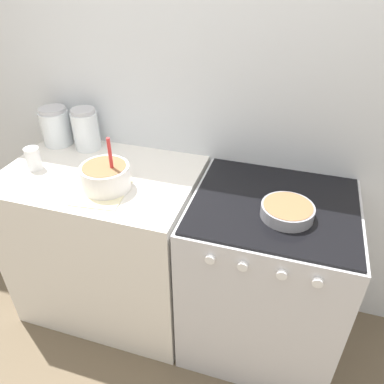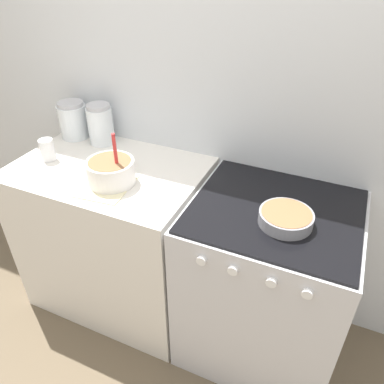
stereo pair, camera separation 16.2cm
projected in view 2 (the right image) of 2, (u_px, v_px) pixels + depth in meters
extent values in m
plane|color=brown|center=(169.00, 363.00, 1.99)|extent=(12.00, 12.00, 0.00)
cube|color=silver|center=(223.00, 105.00, 1.84)|extent=(4.93, 0.05, 2.40)
cube|color=silver|center=(117.00, 236.00, 2.15)|extent=(0.96, 0.66, 0.92)
cube|color=silver|center=(264.00, 284.00, 1.86)|extent=(0.74, 0.66, 0.90)
cube|color=black|center=(276.00, 211.00, 1.60)|extent=(0.71, 0.63, 0.01)
cylinder|color=white|center=(201.00, 260.00, 1.46)|extent=(0.04, 0.02, 0.04)
cylinder|color=white|center=(233.00, 270.00, 1.41)|extent=(0.04, 0.02, 0.04)
cylinder|color=white|center=(271.00, 282.00, 1.36)|extent=(0.04, 0.02, 0.04)
cylinder|color=white|center=(307.00, 294.00, 1.32)|extent=(0.04, 0.02, 0.04)
cylinder|color=white|center=(111.00, 172.00, 1.74)|extent=(0.22, 0.22, 0.12)
cylinder|color=#8C603D|center=(110.00, 167.00, 1.73)|extent=(0.20, 0.20, 0.06)
cylinder|color=red|center=(116.00, 158.00, 1.68)|extent=(0.02, 0.02, 0.24)
cylinder|color=gray|center=(286.00, 218.00, 1.51)|extent=(0.22, 0.22, 0.05)
cylinder|color=#8C603D|center=(286.00, 217.00, 1.50)|extent=(0.20, 0.20, 0.05)
cylinder|color=silver|center=(73.00, 121.00, 2.14)|extent=(0.16, 0.16, 0.19)
cylinder|color=silver|center=(75.00, 127.00, 2.16)|extent=(0.14, 0.14, 0.11)
cylinder|color=#B2B2B7|center=(70.00, 104.00, 2.08)|extent=(0.14, 0.14, 0.02)
cylinder|color=silver|center=(101.00, 126.00, 2.07)|extent=(0.14, 0.14, 0.20)
cylinder|color=white|center=(102.00, 132.00, 2.09)|extent=(0.12, 0.12, 0.12)
cylinder|color=#B2B2B7|center=(98.00, 106.00, 2.01)|extent=(0.13, 0.13, 0.02)
cylinder|color=silver|center=(47.00, 150.00, 1.93)|extent=(0.07, 0.07, 0.11)
cube|color=beige|center=(107.00, 186.00, 1.75)|extent=(0.24, 0.28, 0.01)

